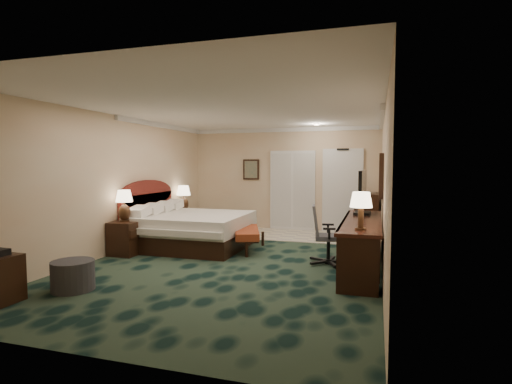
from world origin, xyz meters
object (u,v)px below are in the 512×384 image
(lamp_near, at_px, (124,206))
(ottoman, at_px, (73,275))
(nightstand_near, at_px, (126,238))
(lamp_far, at_px, (184,198))
(bed, at_px, (193,230))
(minibar, at_px, (367,215))
(bed_bench, at_px, (247,240))
(desk_chair, at_px, (329,235))
(nightstand_far, at_px, (185,222))
(desk, at_px, (362,245))
(tv, at_px, (362,193))

(lamp_near, xyz_separation_m, ottoman, (0.64, -2.11, -0.74))
(nightstand_near, height_order, lamp_far, lamp_far)
(bed, relative_size, lamp_near, 3.62)
(nightstand_near, distance_m, minibar, 5.50)
(bed_bench, xyz_separation_m, ottoman, (-1.51, -3.13, -0.02))
(lamp_near, height_order, desk_chair, lamp_near)
(nightstand_far, relative_size, minibar, 0.52)
(nightstand_near, height_order, ottoman, nightstand_near)
(bed_bench, xyz_separation_m, desk_chair, (1.70, -0.61, 0.30))
(bed_bench, relative_size, desk_chair, 1.26)
(nightstand_far, height_order, ottoman, nightstand_far)
(nightstand_far, distance_m, lamp_far, 0.60)
(lamp_far, distance_m, bed_bench, 2.75)
(desk_chair, xyz_separation_m, minibar, (0.57, 2.89, 0.01))
(nightstand_near, bearing_deg, nightstand_far, 90.85)
(desk, height_order, desk_chair, desk_chair)
(desk, bearing_deg, bed, 166.35)
(lamp_near, distance_m, lamp_far, 2.54)
(lamp_far, relative_size, desk, 0.23)
(lamp_near, xyz_separation_m, desk_chair, (3.86, 0.40, -0.43))
(lamp_far, bearing_deg, nightstand_far, 7.73)
(bed, bearing_deg, desk_chair, -12.19)
(nightstand_near, bearing_deg, lamp_near, 179.09)
(tv, bearing_deg, minibar, 92.13)
(nightstand_near, distance_m, lamp_far, 2.60)
(tv, bearing_deg, ottoman, -138.20)
(bed, bearing_deg, tv, -1.63)
(lamp_near, distance_m, desk_chair, 3.90)
(nightstand_far, xyz_separation_m, bed_bench, (2.16, -1.53, -0.05))
(lamp_near, height_order, lamp_far, lamp_near)
(nightstand_far, height_order, minibar, minibar)
(desk, height_order, tv, tv)
(bed_bench, distance_m, ottoman, 3.47)
(nightstand_near, distance_m, ottoman, 2.20)
(lamp_near, bearing_deg, desk, 2.38)
(nightstand_far, relative_size, bed_bench, 0.42)
(ottoman, relative_size, minibar, 0.55)
(bed, distance_m, bed_bench, 1.21)
(desk_chair, bearing_deg, bed_bench, 151.01)
(nightstand_near, bearing_deg, desk, 2.41)
(tv, height_order, desk_chair, tv)
(nightstand_near, height_order, tv, tv)
(nightstand_near, distance_m, desk_chair, 3.85)
(nightstand_far, xyz_separation_m, desk, (4.43, -2.36, 0.14))
(desk, bearing_deg, tv, 92.02)
(bed_bench, relative_size, minibar, 1.24)
(nightstand_far, distance_m, tv, 4.79)
(bed, height_order, nightstand_far, bed)
(nightstand_far, bearing_deg, desk, -28.02)
(ottoman, xyz_separation_m, desk_chair, (3.22, 2.51, 0.31))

